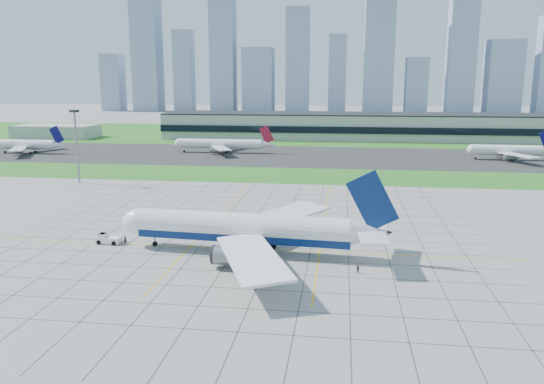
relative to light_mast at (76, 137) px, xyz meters
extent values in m
plane|color=gray|center=(70.00, -65.00, -16.18)|extent=(1400.00, 1400.00, 0.00)
cube|color=#276C1F|center=(70.00, 25.00, -16.16)|extent=(700.00, 35.00, 0.04)
cube|color=#383838|center=(70.00, 80.00, -16.15)|extent=(700.00, 75.00, 0.04)
cube|color=#276C1F|center=(70.00, 190.00, -16.16)|extent=(700.00, 145.00, 0.04)
cube|color=#474744|center=(22.00, -55.00, -16.17)|extent=(0.18, 130.00, 0.02)
cube|color=#474744|center=(30.00, -55.00, -16.17)|extent=(0.18, 130.00, 0.02)
cube|color=#474744|center=(38.00, -55.00, -16.17)|extent=(0.18, 130.00, 0.02)
cube|color=#474744|center=(46.00, -55.00, -16.17)|extent=(0.18, 130.00, 0.02)
cube|color=#474744|center=(54.00, -55.00, -16.17)|extent=(0.18, 130.00, 0.02)
cube|color=#474744|center=(62.00, -55.00, -16.17)|extent=(0.18, 130.00, 0.02)
cube|color=#474744|center=(70.00, -55.00, -16.17)|extent=(0.18, 130.00, 0.02)
cube|color=#474744|center=(78.00, -55.00, -16.17)|extent=(0.18, 130.00, 0.02)
cube|color=#474744|center=(86.00, -55.00, -16.17)|extent=(0.18, 130.00, 0.02)
cube|color=#474744|center=(94.00, -55.00, -16.17)|extent=(0.18, 130.00, 0.02)
cube|color=#474744|center=(102.00, -55.00, -16.17)|extent=(0.18, 130.00, 0.02)
cube|color=#474744|center=(110.00, -55.00, -16.17)|extent=(0.18, 130.00, 0.02)
cube|color=#474744|center=(118.00, -55.00, -16.17)|extent=(0.18, 130.00, 0.02)
cube|color=#474744|center=(70.00, -105.00, -16.17)|extent=(110.00, 0.18, 0.02)
cube|color=#474744|center=(70.00, -97.00, -16.17)|extent=(110.00, 0.18, 0.02)
cube|color=#474744|center=(70.00, -89.00, -16.17)|extent=(110.00, 0.18, 0.02)
cube|color=#474744|center=(70.00, -81.00, -16.17)|extent=(110.00, 0.18, 0.02)
cube|color=#474744|center=(70.00, -73.00, -16.17)|extent=(110.00, 0.18, 0.02)
cube|color=#474744|center=(70.00, -65.00, -16.17)|extent=(110.00, 0.18, 0.02)
cube|color=#474744|center=(70.00, -57.00, -16.17)|extent=(110.00, 0.18, 0.02)
cube|color=#474744|center=(70.00, -49.00, -16.17)|extent=(110.00, 0.18, 0.02)
cube|color=#474744|center=(70.00, -41.00, -16.17)|extent=(110.00, 0.18, 0.02)
cube|color=#474744|center=(70.00, -33.00, -16.17)|extent=(110.00, 0.18, 0.02)
cube|color=#474744|center=(70.00, -25.00, -16.17)|extent=(110.00, 0.18, 0.02)
cube|color=#474744|center=(70.00, -17.00, -16.17)|extent=(110.00, 0.18, 0.02)
cube|color=#474744|center=(70.00, -9.00, -16.17)|extent=(110.00, 0.18, 0.02)
cube|color=#474744|center=(70.00, -1.00, -16.17)|extent=(110.00, 0.18, 0.02)
cube|color=yellow|center=(70.00, -67.00, -16.16)|extent=(120.00, 0.25, 0.03)
cube|color=yellow|center=(60.00, -45.00, -16.16)|extent=(0.25, 100.00, 0.03)
cube|color=yellow|center=(88.00, -45.00, -16.16)|extent=(0.25, 100.00, 0.03)
cube|color=#B7B7B2|center=(110.00, 165.00, -8.68)|extent=(260.00, 42.00, 15.00)
cube|color=black|center=(110.00, 143.50, -9.18)|extent=(260.00, 1.00, 4.00)
cube|color=black|center=(110.00, 165.00, -0.78)|extent=(260.00, 42.00, 0.80)
cube|color=#B7B7B2|center=(-90.00, 145.00, -12.18)|extent=(50.00, 25.00, 8.00)
cylinder|color=gray|center=(0.00, 0.00, -3.68)|extent=(0.70, 0.70, 25.00)
cube|color=black|center=(0.00, 0.00, 9.02)|extent=(2.50, 2.50, 0.80)
cube|color=#8A9AB4|center=(-188.00, 455.00, 17.82)|extent=(24.00, 21.60, 68.00)
cube|color=#8A9AB4|center=(-143.00, 455.00, 54.82)|extent=(31.00, 27.90, 142.00)
cube|color=#8A9AB4|center=(-98.00, 455.00, 31.32)|extent=(22.00, 19.80, 95.00)
cube|color=#8A9AB4|center=(-50.00, 455.00, 63.82)|extent=(28.00, 25.20, 160.00)
cube|color=#8A9AB4|center=(-8.00, 455.00, 20.82)|extent=(35.00, 31.50, 74.00)
cube|color=#8A9AB4|center=(38.00, 455.00, 42.82)|extent=(26.00, 23.40, 118.00)
cube|color=#8A9AB4|center=(84.00, 455.00, 27.82)|extent=(20.00, 18.00, 88.00)
cube|color=#8A9AB4|center=(130.00, 455.00, 58.82)|extent=(33.00, 29.70, 150.00)
cube|color=#8A9AB4|center=(173.00, 455.00, 14.82)|extent=(24.00, 21.60, 62.00)
cube|color=#8A9AB4|center=(220.00, 455.00, 47.82)|extent=(29.00, 26.10, 128.00)
cube|color=#8A9AB4|center=(266.00, 455.00, 23.82)|extent=(36.00, 32.40, 80.00)
cylinder|color=white|center=(72.09, -69.07, -10.74)|extent=(45.02, 9.16, 5.83)
cube|color=#081E53|center=(72.09, -69.07, -12.58)|extent=(44.99, 8.77, 1.56)
ellipsoid|color=white|center=(49.80, -67.40, -10.74)|extent=(9.74, 6.51, 5.83)
cube|color=black|center=(47.67, -67.24, -10.25)|extent=(2.36, 3.26, 0.58)
cone|color=white|center=(97.78, -71.00, -10.45)|extent=(8.17, 6.11, 5.54)
cube|color=#081E53|center=(98.26, -71.03, -3.93)|extent=(10.60, 1.28, 12.41)
cube|color=white|center=(79.07, -54.00, -11.71)|extent=(21.29, 27.92, 0.94)
cube|color=white|center=(76.75, -85.02, -11.71)|extent=(18.21, 28.53, 0.94)
cylinder|color=slate|center=(72.85, -58.90, -13.65)|extent=(6.58, 4.16, 3.69)
cylinder|color=slate|center=(71.33, -79.25, -13.65)|extent=(6.58, 4.16, 3.69)
cylinder|color=gray|center=(52.22, -67.58, -14.92)|extent=(0.38, 0.38, 2.53)
cylinder|color=black|center=(52.22, -67.58, -15.65)|extent=(1.10, 0.56, 1.07)
cylinder|color=black|center=(77.17, -66.33, -15.55)|extent=(1.35, 1.26, 1.26)
cylinder|color=black|center=(76.71, -72.54, -15.55)|extent=(1.35, 1.26, 1.26)
cube|color=white|center=(41.47, -67.04, -15.37)|extent=(5.60, 2.93, 1.27)
cube|color=white|center=(40.03, -66.93, -14.46)|extent=(1.77, 2.10, 0.99)
cube|color=black|center=(40.03, -66.93, -14.28)|extent=(1.58, 1.91, 0.63)
cube|color=gray|center=(45.34, -67.33, -15.64)|extent=(2.72, 0.36, 0.16)
cylinder|color=black|center=(39.75, -65.74, -15.68)|extent=(1.03, 0.53, 0.99)
cylinder|color=black|center=(39.58, -68.08, -15.68)|extent=(1.03, 0.53, 0.99)
cylinder|color=black|center=(43.36, -66.01, -15.68)|extent=(1.03, 0.53, 0.99)
cylinder|color=black|center=(43.18, -68.35, -15.68)|extent=(1.03, 0.53, 0.99)
imported|color=black|center=(45.37, -67.30, -15.22)|extent=(0.84, 0.80, 1.93)
imported|color=black|center=(95.62, -78.69, -15.39)|extent=(0.98, 0.96, 1.59)
cylinder|color=white|center=(-63.64, 71.01, -11.68)|extent=(28.54, 4.80, 4.80)
cube|color=#0B0855|center=(-47.78, 71.01, -6.68)|extent=(7.46, 0.40, 9.15)
cube|color=white|center=(-61.65, 82.01, -12.48)|extent=(13.89, 20.66, 0.40)
cube|color=white|center=(-61.65, 60.01, -12.48)|extent=(13.89, 20.66, 0.40)
cylinder|color=black|center=(-61.26, 73.21, -15.68)|extent=(1.00, 1.00, 1.00)
cylinder|color=black|center=(-61.26, 68.81, -15.68)|extent=(1.00, 1.00, 1.00)
cylinder|color=white|center=(31.03, 86.27, -11.68)|extent=(42.45, 4.80, 4.80)
cube|color=maroon|center=(54.61, 86.27, -6.68)|extent=(7.46, 0.40, 9.15)
cube|color=white|center=(33.98, 97.27, -12.48)|extent=(13.89, 20.66, 0.40)
cube|color=white|center=(33.98, 75.27, -12.48)|extent=(13.89, 20.66, 0.40)
cylinder|color=black|center=(34.57, 88.47, -15.68)|extent=(1.00, 1.00, 1.00)
cylinder|color=black|center=(34.57, 84.07, -15.68)|extent=(1.00, 1.00, 1.00)
cylinder|color=white|center=(166.64, 79.13, -11.68)|extent=(30.32, 4.80, 4.80)
cube|color=white|center=(168.75, 90.13, -12.48)|extent=(13.89, 20.66, 0.40)
cube|color=white|center=(168.75, 68.13, -12.48)|extent=(13.89, 20.66, 0.40)
cylinder|color=black|center=(169.17, 81.33, -15.68)|extent=(1.00, 1.00, 1.00)
cylinder|color=black|center=(169.17, 76.93, -15.68)|extent=(1.00, 1.00, 1.00)
camera|label=1|loc=(92.18, -173.78, 18.90)|focal=35.00mm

